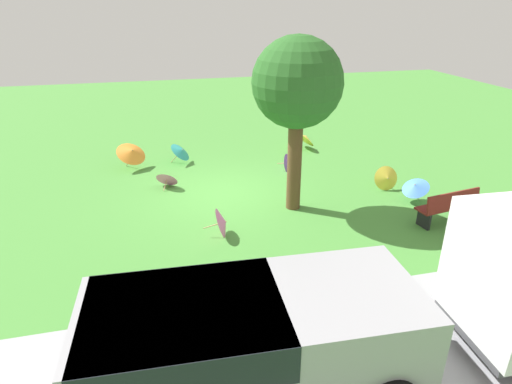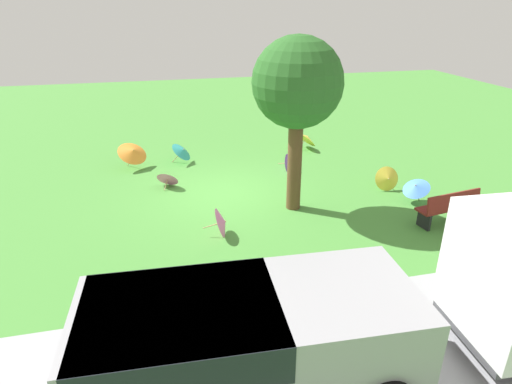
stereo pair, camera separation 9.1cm
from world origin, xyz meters
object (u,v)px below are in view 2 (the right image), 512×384
Objects in this scene: van_dark at (239,337)px; parasol_yellow_1 at (388,179)px; parasol_yellow_2 at (306,138)px; park_bench at (449,207)px; parasol_pink_1 at (168,178)px; parasol_blue_0 at (416,187)px; parasol_purple_1 at (289,163)px; parasol_teal_0 at (182,151)px; parasol_orange_0 at (133,152)px; parasol_pink_0 at (223,222)px; shade_tree at (298,85)px.

van_dark reaches higher than parasol_yellow_1.
parasol_yellow_2 is (-4.60, -10.19, -0.48)m from van_dark.
parasol_yellow_2 is at bearing -77.98° from park_bench.
parasol_yellow_1 is 4.34m from parasol_yellow_2.
parasol_yellow_2 is 5.77m from parasol_pink_1.
parasol_purple_1 is at bearing -49.03° from parasol_blue_0.
park_bench is 8.47m from parasol_teal_0.
parasol_orange_0 is (1.62, -9.52, -0.33)m from van_dark.
parasol_orange_0 is at bearing 6.08° from parasol_teal_0.
parasol_pink_1 is at bearing 119.03° from parasol_orange_0.
parasol_pink_0 is (5.11, 1.57, 0.00)m from parasol_yellow_1.
parasol_pink_1 is (6.21, -1.72, -0.08)m from parasol_yellow_1.
park_bench is at bearing 93.70° from parasol_blue_0.
shade_tree is at bearing -27.86° from park_bench.
parasol_yellow_2 reaches higher than parasol_teal_0.
van_dark is 8.21m from parasol_yellow_1.
van_dark is 9.70m from parasol_teal_0.
parasol_yellow_1 is (-7.22, 3.54, -0.23)m from parasol_orange_0.
parasol_teal_0 is 2.09m from parasol_pink_1.
parasol_pink_0 is at bearing 112.45° from parasol_orange_0.
van_dark is 1.06× the size of shade_tree.
parasol_yellow_2 is (-6.21, -0.68, -0.16)m from parasol_orange_0.
parasol_purple_1 is at bearing 153.11° from parasol_teal_0.
park_bench reaches higher than parasol_yellow_1.
parasol_pink_1 is (3.87, 0.33, -0.03)m from parasol_purple_1.
parasol_yellow_1 is 3.11m from parasol_purple_1.
parasol_blue_0 is at bearing 104.04° from parasol_yellow_2.
parasol_orange_0 is at bearing -37.45° from park_bench.
park_bench is 2.25× the size of parasol_yellow_1.
parasol_pink_0 is (2.08, 1.09, -2.89)m from shade_tree.
parasol_purple_1 is at bearing 58.36° from parasol_yellow_2.
parasol_blue_0 is 5.44m from parasol_pink_0.
parasol_blue_0 is at bearing -139.70° from van_dark.
park_bench is 1.57× the size of parasol_yellow_2.
van_dark is 7.74m from parasol_blue_0.
van_dark is at bearing 94.52° from parasol_pink_1.
parasol_pink_1 is at bearing -15.49° from parasol_yellow_1.
van_dark is at bearing 40.30° from parasol_blue_0.
parasol_blue_0 is 8.77m from parasol_orange_0.
parasol_blue_0 is 1.23× the size of parasol_pink_1.
shade_tree is (-2.58, -5.50, 2.34)m from van_dark.
shade_tree is 4.21m from parasol_yellow_1.
parasol_blue_0 is 7.54m from parasol_teal_0.
parasol_yellow_1 is 0.94× the size of parasol_pink_1.
van_dark is 5.97× the size of parasol_pink_1.
parasol_yellow_2 is at bearing -125.34° from parasol_pink_0.
parasol_purple_1 is 3.89m from parasol_pink_1.
parasol_yellow_1 is (0.29, -0.98, -0.12)m from parasol_blue_0.
parasol_teal_0 is at bearing -26.89° from parasol_purple_1.
parasol_purple_1 is (-3.27, 1.66, -0.13)m from parasol_teal_0.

